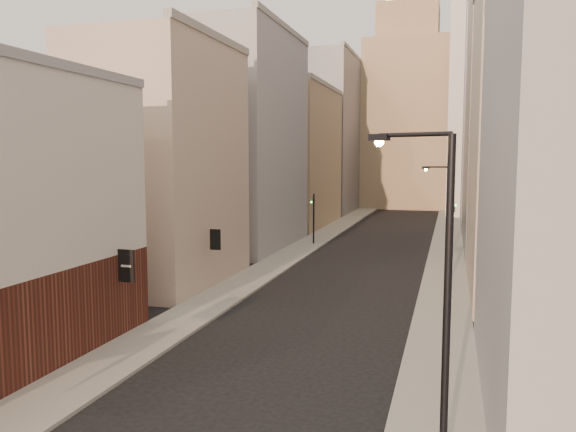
% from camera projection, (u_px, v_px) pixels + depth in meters
% --- Properties ---
extents(sidewalk_left, '(3.00, 140.00, 0.15)m').
position_uv_depth(sidewalk_left, '(331.00, 231.00, 64.69)').
color(sidewalk_left, gray).
rests_on(sidewalk_left, ground).
extents(sidewalk_right, '(3.00, 140.00, 0.15)m').
position_uv_depth(sidewalk_right, '(448.00, 235.00, 61.07)').
color(sidewalk_right, gray).
rests_on(sidewalk_right, ground).
extents(left_bldg_beige, '(8.00, 12.00, 16.00)m').
position_uv_depth(left_bldg_beige, '(162.00, 165.00, 37.71)').
color(left_bldg_beige, tan).
rests_on(left_bldg_beige, ground).
extents(left_bldg_grey, '(8.00, 16.00, 20.00)m').
position_uv_depth(left_bldg_grey, '(245.00, 142.00, 52.79)').
color(left_bldg_grey, '#97969B').
rests_on(left_bldg_grey, ground).
extents(left_bldg_tan, '(8.00, 18.00, 17.00)m').
position_uv_depth(left_bldg_tan, '(296.00, 158.00, 70.13)').
color(left_bldg_tan, tan).
rests_on(left_bldg_tan, ground).
extents(left_bldg_wingrid, '(8.00, 20.00, 24.00)m').
position_uv_depth(left_bldg_wingrid, '(330.00, 136.00, 88.87)').
color(left_bldg_wingrid, gray).
rests_on(left_bldg_wingrid, ground).
extents(right_bldg_beige, '(8.00, 16.00, 20.00)m').
position_uv_depth(right_bldg_beige, '(541.00, 133.00, 34.64)').
color(right_bldg_beige, tan).
rests_on(right_bldg_beige, ground).
extents(right_bldg_wingrid, '(8.00, 20.00, 26.00)m').
position_uv_depth(right_bldg_wingrid, '(511.00, 110.00, 53.43)').
color(right_bldg_wingrid, gray).
rests_on(right_bldg_wingrid, ground).
extents(highrise, '(21.00, 23.00, 51.20)m').
position_uv_depth(highrise, '(541.00, 33.00, 77.19)').
color(highrise, gray).
rests_on(highrise, ground).
extents(clock_tower, '(14.00, 14.00, 44.90)m').
position_uv_depth(clock_tower, '(407.00, 105.00, 96.68)').
color(clock_tower, tan).
rests_on(clock_tower, ground).
extents(white_tower, '(8.00, 8.00, 41.50)m').
position_uv_depth(white_tower, '(478.00, 87.00, 80.15)').
color(white_tower, silver).
rests_on(white_tower, ground).
extents(streetlamp_near, '(2.28, 1.02, 9.13)m').
position_uv_depth(streetlamp_near, '(439.00, 286.00, 14.36)').
color(streetlamp_near, black).
rests_on(streetlamp_near, ground).
extents(streetlamp_mid, '(2.05, 0.66, 7.93)m').
position_uv_depth(streetlamp_mid, '(448.00, 218.00, 37.06)').
color(streetlamp_mid, black).
rests_on(streetlamp_mid, ground).
extents(traffic_light_left, '(0.61, 0.56, 5.00)m').
position_uv_depth(traffic_light_left, '(314.00, 208.00, 54.47)').
color(traffic_light_left, black).
rests_on(traffic_light_left, ground).
extents(traffic_light_right, '(0.71, 0.71, 5.00)m').
position_uv_depth(traffic_light_right, '(453.00, 209.00, 50.85)').
color(traffic_light_right, black).
rests_on(traffic_light_right, ground).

